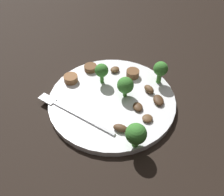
% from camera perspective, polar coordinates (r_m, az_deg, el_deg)
% --- Properties ---
extents(ground_plane, '(1.40, 1.40, 0.00)m').
position_cam_1_polar(ground_plane, '(0.52, -0.00, -1.00)').
color(ground_plane, black).
extents(plate, '(0.26, 0.26, 0.01)m').
position_cam_1_polar(plate, '(0.51, -0.00, -0.50)').
color(plate, white).
rests_on(plate, ground_plane).
extents(fork, '(0.18, 0.06, 0.00)m').
position_cam_1_polar(fork, '(0.49, -9.67, -2.90)').
color(fork, silver).
rests_on(fork, plate).
extents(broccoli_floret_0, '(0.03, 0.03, 0.05)m').
position_cam_1_polar(broccoli_floret_0, '(0.52, -2.39, 6.22)').
color(broccoli_floret_0, '#408630').
rests_on(broccoli_floret_0, plate).
extents(broccoli_floret_1, '(0.03, 0.03, 0.05)m').
position_cam_1_polar(broccoli_floret_1, '(0.53, 11.04, 6.42)').
color(broccoli_floret_1, '#408630').
rests_on(broccoli_floret_1, plate).
extents(broccoli_floret_2, '(0.03, 0.03, 0.05)m').
position_cam_1_polar(broccoli_floret_2, '(0.50, 3.08, 2.89)').
color(broccoli_floret_2, '#408630').
rests_on(broccoli_floret_2, plate).
extents(broccoli_floret_3, '(0.04, 0.04, 0.05)m').
position_cam_1_polar(broccoli_floret_3, '(0.41, 5.51, -8.24)').
color(broccoli_floret_3, '#408630').
rests_on(broccoli_floret_3, plate).
extents(sausage_slice_0, '(0.04, 0.04, 0.01)m').
position_cam_1_polar(sausage_slice_0, '(0.55, -9.40, 4.40)').
color(sausage_slice_0, brown).
rests_on(sausage_slice_0, plate).
extents(sausage_slice_1, '(0.04, 0.04, 0.01)m').
position_cam_1_polar(sausage_slice_1, '(0.57, -4.93, 6.89)').
color(sausage_slice_1, brown).
rests_on(sausage_slice_1, plate).
extents(sausage_slice_2, '(0.04, 0.04, 0.02)m').
position_cam_1_polar(sausage_slice_2, '(0.56, 4.77, 5.62)').
color(sausage_slice_2, brown).
rests_on(sausage_slice_2, plate).
extents(mushroom_0, '(0.03, 0.03, 0.01)m').
position_cam_1_polar(mushroom_0, '(0.47, 8.11, -4.64)').
color(mushroom_0, brown).
rests_on(mushroom_0, plate).
extents(mushroom_1, '(0.03, 0.03, 0.01)m').
position_cam_1_polar(mushroom_1, '(0.52, 8.47, 2.02)').
color(mushroom_1, brown).
rests_on(mushroom_1, plate).
extents(mushroom_2, '(0.03, 0.04, 0.01)m').
position_cam_1_polar(mushroom_2, '(0.51, 10.58, -0.48)').
color(mushroom_2, '#422B19').
rests_on(mushroom_2, plate).
extents(mushroom_3, '(0.03, 0.02, 0.01)m').
position_cam_1_polar(mushroom_3, '(0.45, 1.93, -6.89)').
color(mushroom_3, '#4C331E').
rests_on(mushroom_3, plate).
extents(mushroom_4, '(0.03, 0.03, 0.01)m').
position_cam_1_polar(mushroom_4, '(0.49, 5.92, -2.01)').
color(mushroom_4, '#4C331E').
rests_on(mushroom_4, plate).
extents(mushroom_5, '(0.03, 0.03, 0.01)m').
position_cam_1_polar(mushroom_5, '(0.57, 0.67, 6.53)').
color(mushroom_5, brown).
rests_on(mushroom_5, plate).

